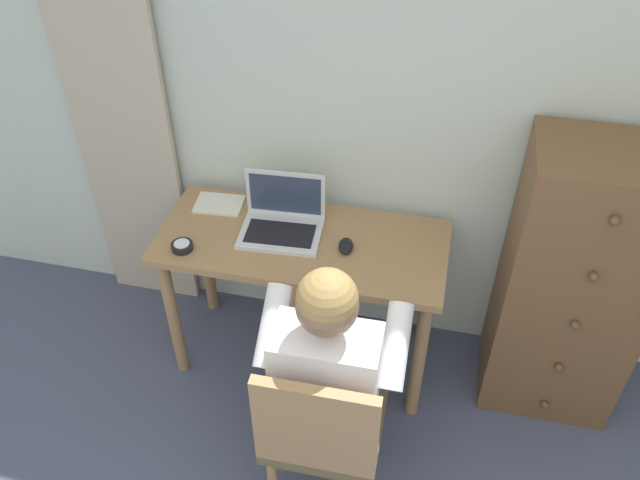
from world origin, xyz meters
name	(u,v)px	position (x,y,z in m)	size (l,w,h in m)	color
wall_back	(444,106)	(0.00, 2.20, 1.25)	(4.80, 0.05, 2.50)	silver
curtain_panel	(118,112)	(-1.39, 2.13, 1.09)	(0.47, 0.03, 2.17)	#BCAD99
desk	(303,261)	(-0.50, 1.86, 0.62)	(1.22, 0.53, 0.74)	#9E754C
dresser	(571,286)	(0.62, 1.93, 0.64)	(0.55, 0.44, 1.29)	brown
chair	(322,431)	(-0.25, 1.15, 0.48)	(0.43, 0.41, 0.87)	brown
person_seated	(332,359)	(-0.26, 1.33, 0.66)	(0.53, 0.59, 1.18)	#33384C
laptop	(282,220)	(-0.60, 1.91, 0.79)	(0.36, 0.27, 0.24)	silver
computer_mouse	(346,246)	(-0.31, 1.85, 0.76)	(0.06, 0.10, 0.03)	black
desk_clock	(182,246)	(-0.97, 1.70, 0.76)	(0.09, 0.09, 0.03)	black
notebook_pad	(219,204)	(-0.92, 2.01, 0.75)	(0.21, 0.15, 0.01)	silver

